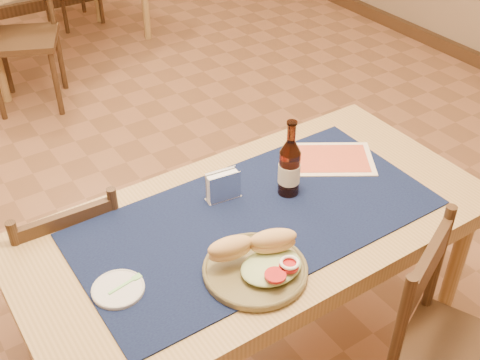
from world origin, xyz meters
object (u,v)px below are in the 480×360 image
chair_main_near (452,356)px  napkin_holder (223,187)px  chair_main_far (70,269)px  sandwich_plate (258,263)px  main_table (256,237)px  beer_bottle (289,167)px

chair_main_near → napkin_holder: chair_main_near is taller
chair_main_far → sandwich_plate: 0.85m
sandwich_plate → napkin_holder: sandwich_plate is taller
main_table → sandwich_plate: bearing=-124.1°
chair_main_far → napkin_holder: 0.69m
chair_main_far → beer_bottle: (0.71, -0.40, 0.43)m
sandwich_plate → napkin_holder: 0.37m
sandwich_plate → chair_main_far: bearing=120.8°
chair_main_near → beer_bottle: (-0.16, 0.67, 0.40)m
chair_main_far → sandwich_plate: size_ratio=2.64×
beer_bottle → napkin_holder: size_ratio=2.25×
sandwich_plate → beer_bottle: beer_bottle is taller
main_table → sandwich_plate: 0.28m
chair_main_near → sandwich_plate: bearing=138.7°
beer_bottle → main_table: bearing=-162.7°
main_table → napkin_holder: napkin_holder is taller
main_table → chair_main_far: chair_main_far is taller
main_table → sandwich_plate: size_ratio=5.07×
main_table → napkin_holder: bearing=103.7°
chair_main_near → napkin_holder: 0.92m
beer_bottle → napkin_holder: beer_bottle is taller
chair_main_far → beer_bottle: beer_bottle is taller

